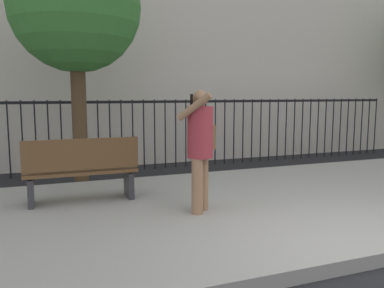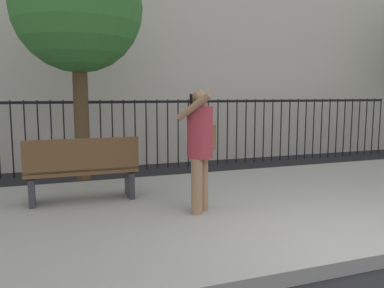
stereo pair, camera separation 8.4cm
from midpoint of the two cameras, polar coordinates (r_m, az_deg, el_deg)
The scene contains 6 objects.
ground_plane at distance 4.47m, azimuth 24.90°, elevation -16.15°, with size 60.00×60.00×0.00m, color black.
sidewalk at distance 6.07m, azimuth 9.76°, elevation -8.59°, with size 28.00×4.40×0.15m, color #9E9B93.
iron_fence at distance 9.24m, azimuth -1.91°, elevation 2.91°, with size 12.03×0.04×1.60m.
pedestrian_on_phone at distance 5.18m, azimuth 0.84°, elevation 0.26°, with size 0.68×0.68×1.63m.
street_bench at distance 5.91m, azimuth -16.14°, elevation -3.49°, with size 1.60×0.45×0.95m.
street_tree_mid at distance 7.54m, azimuth -16.92°, elevation 18.37°, with size 2.28×2.28×4.39m.
Camera 1 is at (-3.05, -2.79, 1.73)m, focal length 36.64 mm.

